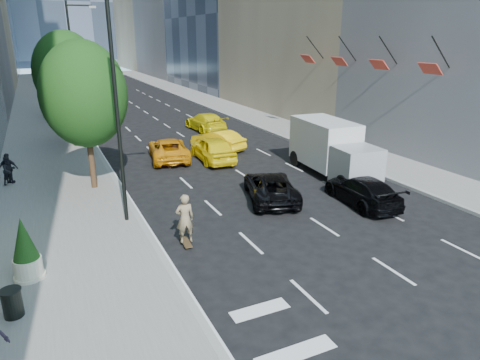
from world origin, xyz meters
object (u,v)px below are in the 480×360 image
black_sedan_mercedes (362,190)px  city_bus (84,97)px  black_sedan_lincoln (271,187)px  box_truck (332,149)px  trash_can (12,304)px  skateboarder (185,222)px  planter_shrub (25,250)px

black_sedan_mercedes → city_bus: city_bus is taller
black_sedan_lincoln → box_truck: bearing=-140.8°
trash_can → box_truck: bearing=23.8°
black_sedan_mercedes → city_bus: 34.21m
city_bus → box_truck: 30.51m
black_sedan_lincoln → city_bus: (-5.30, 30.64, 1.00)m
skateboarder → black_sedan_mercedes: size_ratio=0.42×
city_bus → box_truck: city_bus is taller
black_sedan_mercedes → box_truck: size_ratio=0.71×
city_bus → planter_shrub: city_bus is taller
box_truck → trash_can: (-16.30, -7.20, -1.01)m
skateboarder → planter_shrub: size_ratio=0.92×
black_sedan_lincoln → trash_can: (-11.22, -5.26, -0.11)m
black_sedan_lincoln → black_sedan_mercedes: size_ratio=1.02×
black_sedan_lincoln → black_sedan_mercedes: black_sedan_mercedes is taller
box_truck → planter_shrub: size_ratio=3.10×
trash_can → skateboarder: bearing=21.9°
black_sedan_lincoln → city_bus: size_ratio=0.40×
skateboarder → black_sedan_mercedes: bearing=-171.5°
black_sedan_lincoln → city_bus: city_bus is taller
black_sedan_lincoln → skateboarder: bearing=46.7°
skateboarder → black_sedan_lincoln: (5.34, 2.90, -0.31)m
black_sedan_mercedes → box_truck: 4.60m
skateboarder → city_bus: size_ratio=0.16×
box_truck → planter_shrub: 16.71m
skateboarder → planter_shrub: planter_shrub is taller
city_bus → box_truck: (10.38, -28.70, -0.09)m
box_truck → city_bus: bearing=114.4°
black_sedan_mercedes → skateboarder: bearing=9.3°
city_bus → planter_shrub: (-5.52, -33.84, -0.50)m
skateboarder → black_sedan_mercedes: 9.07m
black_sedan_mercedes → trash_can: black_sedan_mercedes is taller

